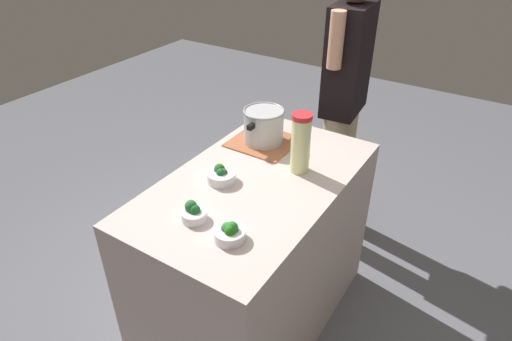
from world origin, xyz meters
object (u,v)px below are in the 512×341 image
at_px(broccoli_bowl_front, 230,233).
at_px(broccoli_bowl_back, 221,175).
at_px(broccoli_bowl_center, 194,213).
at_px(cooking_pot, 264,125).
at_px(lemonade_pitcher, 301,143).
at_px(person_cook, 344,102).

distance_m(broccoli_bowl_front, broccoli_bowl_back, 0.40).
distance_m(broccoli_bowl_center, broccoli_bowl_back, 0.29).
xyz_separation_m(cooking_pot, lemonade_pitcher, (-0.14, -0.28, 0.05)).
relative_size(cooking_pot, broccoli_bowl_back, 2.11).
bearing_deg(broccoli_bowl_back, broccoli_bowl_front, -138.94).
bearing_deg(lemonade_pitcher, broccoli_bowl_center, 161.75).
relative_size(lemonade_pitcher, broccoli_bowl_center, 2.80).
bearing_deg(lemonade_pitcher, cooking_pot, 63.95).
distance_m(broccoli_bowl_back, person_cook, 1.07).
distance_m(cooking_pot, lemonade_pitcher, 0.32).
distance_m(broccoli_bowl_front, broccoli_bowl_center, 0.19).
xyz_separation_m(broccoli_bowl_center, person_cook, (1.34, -0.07, 0.00)).
bearing_deg(broccoli_bowl_front, lemonade_pitcher, 0.97).
xyz_separation_m(cooking_pot, broccoli_bowl_back, (-0.41, -0.03, -0.07)).
distance_m(lemonade_pitcher, person_cook, 0.81).
bearing_deg(broccoli_bowl_front, broccoli_bowl_center, 83.92).
relative_size(lemonade_pitcher, broccoli_bowl_back, 2.19).
bearing_deg(broccoli_bowl_center, lemonade_pitcher, -18.25).
xyz_separation_m(broccoli_bowl_front, broccoli_bowl_center, (0.02, 0.19, -0.00)).
height_order(lemonade_pitcher, broccoli_bowl_back, lemonade_pitcher).
relative_size(cooking_pot, broccoli_bowl_front, 2.30).
xyz_separation_m(cooking_pot, broccoli_bowl_center, (-0.69, -0.10, -0.07)).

